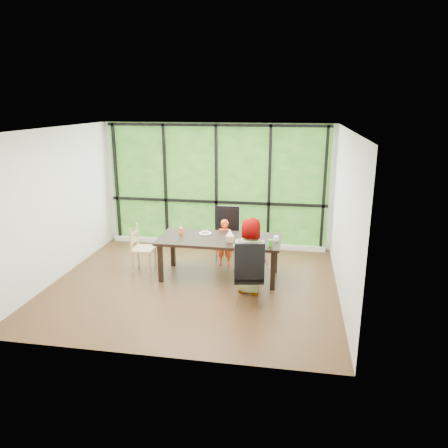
{
  "coord_description": "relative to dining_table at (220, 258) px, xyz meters",
  "views": [
    {
      "loc": [
        1.7,
        -6.78,
        3.12
      ],
      "look_at": [
        0.49,
        0.31,
        1.05
      ],
      "focal_mm": 34.14,
      "sensor_mm": 36.0,
      "label": 1
    }
  ],
  "objects": [
    {
      "name": "straw_pink",
      "position": [
        0.93,
        -0.29,
        0.53
      ],
      "size": [
        0.01,
        0.04,
        0.2
      ],
      "primitive_type": "cylinder",
      "rotation": [
        0.14,
        0.0,
        0.0
      ],
      "color": "pink",
      "rests_on": "green_cup"
    },
    {
      "name": "foliage_backdrop",
      "position": [
        -0.39,
        1.82,
        0.98
      ],
      "size": [
        4.8,
        0.02,
        2.65
      ],
      "primitive_type": "cube",
      "color": "#204E15",
      "rests_on": "back_wall"
    },
    {
      "name": "crepe_rolls_far",
      "position": [
        -0.31,
        0.23,
        0.41
      ],
      "size": [
        0.15,
        0.12,
        0.04
      ],
      "primitive_type": null,
      "color": "tan",
      "rests_on": "plate_far"
    },
    {
      "name": "window_mullions",
      "position": [
        -0.39,
        1.78,
        0.98
      ],
      "size": [
        4.8,
        0.06,
        2.65
      ],
      "primitive_type": null,
      "color": "black",
      "rests_on": "back_wall"
    },
    {
      "name": "tissue_box",
      "position": [
        0.22,
        -0.16,
        0.43
      ],
      "size": [
        0.13,
        0.13,
        0.11
      ],
      "primitive_type": "cube",
      "color": "tan",
      "rests_on": "dining_table"
    },
    {
      "name": "tissue",
      "position": [
        0.22,
        -0.16,
        0.54
      ],
      "size": [
        0.12,
        0.12,
        0.11
      ],
      "primitive_type": "cone",
      "color": "white",
      "rests_on": "tissue_box"
    },
    {
      "name": "chair_window_leather",
      "position": [
        -0.01,
        0.94,
        0.17
      ],
      "size": [
        0.47,
        0.47,
        1.08
      ],
      "primitive_type": "cube",
      "rotation": [
        0.0,
        0.0,
        0.02
      ],
      "color": "black",
      "rests_on": "ground"
    },
    {
      "name": "straw_white",
      "position": [
        -0.76,
        0.15,
        0.53
      ],
      "size": [
        0.01,
        0.04,
        0.2
      ],
      "primitive_type": "cylinder",
      "rotation": [
        0.14,
        0.0,
        0.0
      ],
      "color": "white",
      "rests_on": "orange_cup"
    },
    {
      "name": "white_mug",
      "position": [
        1.01,
        0.02,
        0.42
      ],
      "size": [
        0.09,
        0.09,
        0.09
      ],
      "primitive_type": "cylinder",
      "color": "white",
      "rests_on": "dining_table"
    },
    {
      "name": "dining_table",
      "position": [
        0.0,
        0.0,
        0.0
      ],
      "size": [
        2.23,
        1.07,
        0.75
      ],
      "primitive_type": "cube",
      "rotation": [
        0.0,
        0.0,
        -0.04
      ],
      "color": "black",
      "rests_on": "ground"
    },
    {
      "name": "child_toddler",
      "position": [
        -0.0,
        0.59,
        0.09
      ],
      "size": [
        0.35,
        0.24,
        0.93
      ],
      "primitive_type": "imported",
      "rotation": [
        0.0,
        0.0,
        0.04
      ],
      "color": "#FB4B1D",
      "rests_on": "ground"
    },
    {
      "name": "green_cup",
      "position": [
        0.93,
        -0.29,
        0.43
      ],
      "size": [
        0.07,
        0.07,
        0.12
      ],
      "primitive_type": "cylinder",
      "color": "green",
      "rests_on": "dining_table"
    },
    {
      "name": "ground",
      "position": [
        -0.39,
        -0.41,
        -0.38
      ],
      "size": [
        5.0,
        5.0,
        0.0
      ],
      "primitive_type": "plane",
      "color": "black",
      "rests_on": "ground"
    },
    {
      "name": "placemat",
      "position": [
        0.56,
        -0.21,
        0.38
      ],
      "size": [
        0.51,
        0.37,
        0.01
      ],
      "primitive_type": "cube",
      "color": "tan",
      "rests_on": "dining_table"
    },
    {
      "name": "crepe_rolls_near",
      "position": [
        0.58,
        -0.24,
        0.41
      ],
      "size": [
        0.1,
        0.12,
        0.04
      ],
      "primitive_type": null,
      "color": "tan",
      "rests_on": "plate_near"
    },
    {
      "name": "child_older",
      "position": [
        0.65,
        -0.55,
        0.27
      ],
      "size": [
        0.72,
        0.57,
        1.3
      ],
      "primitive_type": "imported",
      "rotation": [
        0.0,
        0.0,
        2.87
      ],
      "color": "gray",
      "rests_on": "ground"
    },
    {
      "name": "plate_near",
      "position": [
        0.58,
        -0.24,
        0.38
      ],
      "size": [
        0.25,
        0.25,
        0.02
      ],
      "primitive_type": "cylinder",
      "color": "white",
      "rests_on": "dining_table"
    },
    {
      "name": "back_wall",
      "position": [
        -0.39,
        1.84,
        0.98
      ],
      "size": [
        5.0,
        0.0,
        5.0
      ],
      "primitive_type": "plane",
      "rotation": [
        1.57,
        0.0,
        0.0
      ],
      "color": "silver",
      "rests_on": "ground"
    },
    {
      "name": "chair_end_beech",
      "position": [
        -1.46,
        0.02,
        0.08
      ],
      "size": [
        0.41,
        0.43,
        0.9
      ],
      "primitive_type": "cube",
      "rotation": [
        0.0,
        0.0,
        1.61
      ],
      "color": "tan",
      "rests_on": "ground"
    },
    {
      "name": "plate_far",
      "position": [
        -0.31,
        0.23,
        0.38
      ],
      "size": [
        0.23,
        0.23,
        0.01
      ],
      "primitive_type": "cylinder",
      "color": "white",
      "rests_on": "dining_table"
    },
    {
      "name": "window_sill",
      "position": [
        -0.39,
        1.74,
        -0.33
      ],
      "size": [
        4.8,
        0.12,
        0.1
      ],
      "primitive_type": "cube",
      "color": "silver",
      "rests_on": "ground"
    },
    {
      "name": "orange_cup",
      "position": [
        -0.76,
        0.15,
        0.43
      ],
      "size": [
        0.07,
        0.07,
        0.11
      ],
      "primitive_type": "cylinder",
      "color": "orange",
      "rests_on": "dining_table"
    },
    {
      "name": "chair_interior_leather",
      "position": [
        0.64,
        -0.97,
        0.17
      ],
      "size": [
        0.53,
        0.53,
        1.08
      ],
      "primitive_type": "cube",
      "rotation": [
        0.0,
        0.0,
        3.32
      ],
      "color": "black",
      "rests_on": "ground"
    }
  ]
}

